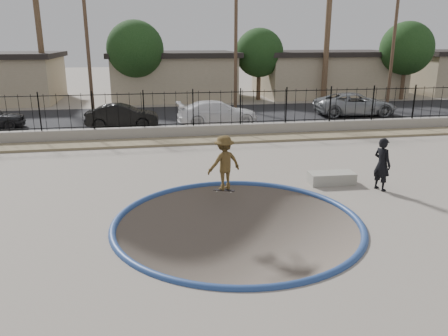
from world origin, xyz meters
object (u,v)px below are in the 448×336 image
Objects in this scene: concrete_ledge at (332,178)px; car_b at (122,116)px; skater at (224,166)px; videographer at (382,164)px; skateboard at (224,190)px; car_c at (218,113)px; car_d at (355,104)px.

concrete_ledge is 0.39× the size of car_b.
videographer is (5.26, -0.72, -0.01)m from skater.
skater reaches higher than videographer.
videographer reaches higher than skateboard.
car_c is at bearing -118.05° from skater.
car_d is (7.33, 13.20, 0.58)m from concrete_ledge.
skater is at bearing 62.18° from videographer.
skater is at bearing -177.01° from concrete_ledge.
skater reaches higher than car_d.
videographer is 13.02m from car_c.
skater is 5.31m from videographer.
skater is 0.38× the size of car_c.
car_b reaches higher than skateboard.
concrete_ledge is at bearing 23.52° from skateboard.
car_c is (1.70, 11.80, -0.18)m from skater.
skateboard is at bearing 168.86° from car_c.
car_d reaches higher than skateboard.
skater is 2.49× the size of skateboard.
concrete_ledge is 13.96m from car_b.
concrete_ledge is 0.30× the size of car_d.
car_c is (5.54, 0.00, 0.03)m from car_b.
concrete_ledge is at bearing 35.56° from videographer.
concrete_ledge is at bearing -172.12° from car_c.
videographer is 1.13× the size of concrete_ledge.
car_d is at bearing -43.03° from videographer.
skateboard is at bearing 62.18° from videographer.
videographer is 0.34× the size of car_d.
skateboard is 0.46× the size of concrete_ledge.
car_d reaches higher than car_b.
car_d is (15.09, 1.60, 0.07)m from car_b.
skater is at bearing 168.86° from car_c.
car_c is (1.70, 11.80, 0.68)m from skateboard.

